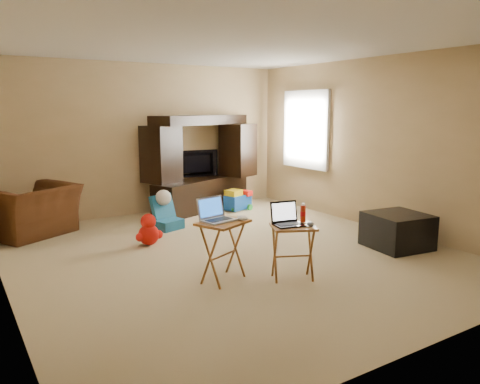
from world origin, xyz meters
TOP-DOWN VIEW (x-y plane):
  - floor at (0.00, 0.00)m, footprint 5.50×5.50m
  - ceiling at (0.00, 0.00)m, footprint 5.50×5.50m
  - wall_back at (0.00, 2.75)m, footprint 5.00×0.00m
  - wall_front at (0.00, -2.75)m, footprint 5.00×0.00m
  - wall_right at (2.50, 0.00)m, footprint 0.00×5.50m
  - window_pane at (2.48, 1.55)m, footprint 0.00×1.20m
  - window_frame at (2.46, 1.55)m, footprint 0.06×1.14m
  - entertainment_center at (0.90, 2.47)m, footprint 2.06×1.21m
  - television at (0.90, 2.64)m, footprint 0.84×0.21m
  - recliner at (-1.92, 2.21)m, footprint 1.41×1.35m
  - child_rocker at (-0.18, 1.53)m, footprint 0.50×0.53m
  - plush_toy at (-0.72, 0.89)m, footprint 0.38×0.32m
  - push_toy at (1.41, 2.09)m, footprint 0.59×0.50m
  - ottoman at (1.93, -0.92)m, footprint 0.77×0.77m
  - tray_table_left at (-0.55, -0.74)m, footprint 0.60×0.54m
  - tray_table_right at (0.09, -1.09)m, footprint 0.55×0.51m
  - laptop_left at (-0.58, -0.71)m, footprint 0.38×0.33m
  - laptop_right at (0.05, -1.07)m, footprint 0.34×0.30m
  - mouse_left at (-0.36, -0.81)m, footprint 0.12×0.15m
  - mouse_right at (0.22, -1.21)m, footprint 0.11×0.14m
  - water_bottle at (0.28, -1.01)m, footprint 0.06×0.06m

SIDE VIEW (x-z plane):
  - floor at x=0.00m, z-range 0.00..0.00m
  - push_toy at x=1.41m, z-range 0.00..0.37m
  - plush_toy at x=-0.72m, z-range 0.00..0.42m
  - ottoman at x=1.93m, z-range 0.00..0.44m
  - child_rocker at x=-0.18m, z-range 0.00..0.51m
  - tray_table_right at x=0.09m, z-range 0.00..0.57m
  - tray_table_left at x=-0.55m, z-range 0.00..0.63m
  - recliner at x=-1.92m, z-range 0.00..0.71m
  - mouse_right at x=0.22m, z-range 0.57..0.62m
  - mouse_left at x=-0.36m, z-range 0.63..0.68m
  - water_bottle at x=0.28m, z-range 0.57..0.75m
  - laptop_right at x=0.05m, z-range 0.57..0.81m
  - laptop_left at x=-0.58m, z-range 0.63..0.87m
  - television at x=0.90m, z-range 0.55..1.03m
  - entertainment_center at x=0.90m, z-range 0.00..1.65m
  - wall_back at x=0.00m, z-range -1.25..3.75m
  - wall_front at x=0.00m, z-range -1.25..3.75m
  - wall_right at x=2.50m, z-range -1.50..4.00m
  - window_pane at x=2.48m, z-range 0.80..2.00m
  - window_frame at x=2.46m, z-range 0.73..2.07m
  - ceiling at x=0.00m, z-range 2.50..2.50m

